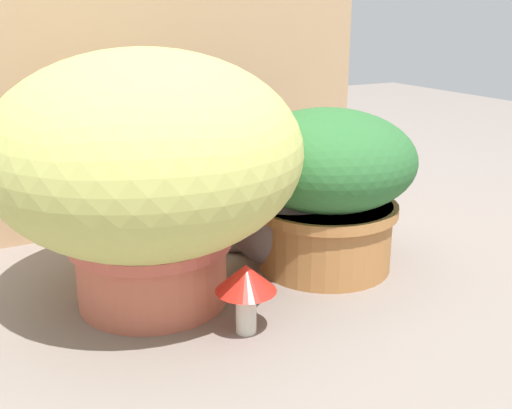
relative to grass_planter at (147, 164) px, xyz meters
The scene contains 7 objects.
ground_plane 0.35m from the grass_planter, 37.03° to the right, with size 6.00×6.00×0.00m, color gray.
cardboard_backdrop 0.56m from the grass_planter, 65.20° to the left, with size 1.26×0.03×0.85m, color tan.
grass_planter is the anchor object (origin of this frame).
leafy_planter 0.44m from the grass_planter, ahead, with size 0.42×0.42×0.39m.
cat 0.39m from the grass_planter, ahead, with size 0.29×0.37×0.32m.
mushroom_ornament_pink 0.22m from the grass_planter, 118.32° to the right, with size 0.11×0.11×0.14m.
mushroom_ornament_red 0.32m from the grass_planter, 62.50° to the right, with size 0.12×0.12×0.14m.
Camera 1 is at (-0.52, -1.08, 0.61)m, focal length 43.57 mm.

